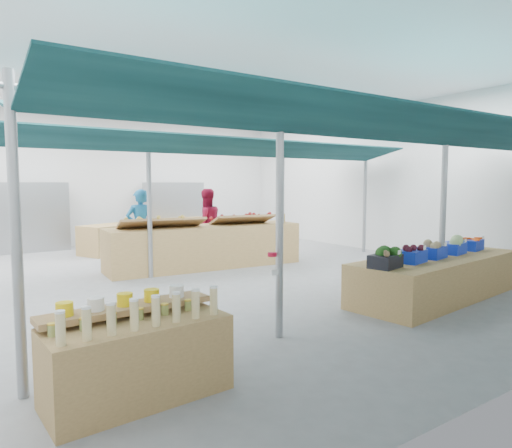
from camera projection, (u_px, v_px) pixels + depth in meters
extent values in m
plane|color=slate|center=(204.00, 276.00, 9.80)|extent=(13.00, 13.00, 0.00)
plane|color=silver|center=(202.00, 76.00, 9.43)|extent=(13.00, 13.00, 0.00)
plane|color=silver|center=(111.00, 180.00, 14.97)|extent=(12.00, 0.00, 12.00)
plane|color=silver|center=(391.00, 180.00, 12.98)|extent=(0.00, 13.00, 13.00)
cylinder|color=gray|center=(16.00, 238.00, 4.14)|extent=(0.10, 0.10, 3.00)
cylinder|color=gray|center=(280.00, 222.00, 5.82)|extent=(0.10, 0.10, 3.00)
cylinder|color=gray|center=(149.00, 207.00, 9.52)|extent=(0.10, 0.10, 3.00)
cylinder|color=gray|center=(443.00, 212.00, 7.78)|extent=(0.10, 0.10, 3.00)
cylinder|color=gray|center=(282.00, 203.00, 11.48)|extent=(0.10, 0.10, 3.00)
cylinder|color=gray|center=(365.00, 201.00, 13.16)|extent=(0.10, 0.10, 3.00)
cylinder|color=gray|center=(375.00, 125.00, 6.68)|extent=(10.00, 0.06, 0.06)
cylinder|color=gray|center=(222.00, 146.00, 10.38)|extent=(10.00, 0.06, 0.06)
cube|color=#0A272B|center=(413.00, 125.00, 6.15)|extent=(9.50, 1.28, 0.30)
cube|color=#0A272B|center=(343.00, 134.00, 7.22)|extent=(9.50, 1.28, 0.30)
cube|color=#0A272B|center=(237.00, 147.00, 9.85)|extent=(9.50, 1.28, 0.30)
cube|color=#0A272B|center=(208.00, 150.00, 10.92)|extent=(9.50, 1.28, 0.30)
cube|color=#B23F33|center=(31.00, 218.00, 13.26)|extent=(2.00, 0.50, 2.00)
cube|color=#B23F33|center=(174.00, 212.00, 15.78)|extent=(2.00, 0.50, 2.00)
cube|color=olive|center=(138.00, 360.00, 4.21)|extent=(1.68, 0.82, 0.73)
cube|color=#997247|center=(127.00, 308.00, 4.36)|extent=(1.66, 0.41, 0.06)
cube|color=olive|center=(437.00, 277.00, 7.95)|extent=(3.85, 1.66, 0.73)
cube|color=olive|center=(206.00, 246.00, 10.85)|extent=(4.71, 1.46, 0.99)
cube|color=olive|center=(148.00, 234.00, 14.20)|extent=(4.59, 2.76, 0.83)
cube|color=#112CB8|center=(416.00, 272.00, 8.54)|extent=(0.63, 0.51, 0.66)
imported|color=#17629A|center=(140.00, 228.00, 11.04)|extent=(0.71, 0.49, 1.85)
imported|color=maroon|center=(206.00, 224.00, 12.05)|extent=(0.95, 0.77, 1.85)
cube|color=black|center=(385.00, 261.00, 6.86)|extent=(0.57, 0.45, 0.20)
cube|color=white|center=(399.00, 252.00, 6.70)|extent=(0.08, 0.03, 0.06)
cube|color=#112CB8|center=(411.00, 256.00, 7.33)|extent=(0.57, 0.45, 0.20)
cube|color=white|center=(425.00, 248.00, 7.17)|extent=(0.08, 0.03, 0.06)
cube|color=#112CB8|center=(432.00, 252.00, 7.77)|extent=(0.57, 0.45, 0.20)
cube|color=white|center=(446.00, 244.00, 7.61)|extent=(0.08, 0.03, 0.06)
cube|color=#112CB8|center=(452.00, 248.00, 8.24)|extent=(0.57, 0.45, 0.20)
cube|color=white|center=(466.00, 240.00, 8.08)|extent=(0.08, 0.03, 0.06)
cube|color=#112CB8|center=(471.00, 245.00, 8.71)|extent=(0.57, 0.45, 0.20)
cube|color=white|center=(483.00, 237.00, 8.55)|extent=(0.08, 0.03, 0.06)
sphere|color=brown|center=(387.00, 254.00, 6.66)|extent=(0.09, 0.09, 0.09)
sphere|color=brown|center=(386.00, 252.00, 6.61)|extent=(0.06, 0.06, 0.06)
cylinder|color=#A90B24|center=(272.00, 255.00, 5.75)|extent=(0.12, 0.12, 0.05)
cube|color=white|center=(275.00, 272.00, 5.72)|extent=(0.10, 0.01, 0.07)
cube|color=#997247|center=(162.00, 223.00, 10.15)|extent=(1.98, 0.97, 0.26)
cube|color=#997247|center=(243.00, 219.00, 11.16)|extent=(1.59, 0.90, 0.26)
cylinder|color=#8C6019|center=(282.00, 218.00, 11.73)|extent=(0.14, 0.14, 0.22)
cone|color=#26661E|center=(282.00, 211.00, 11.72)|extent=(0.12, 0.12, 0.18)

